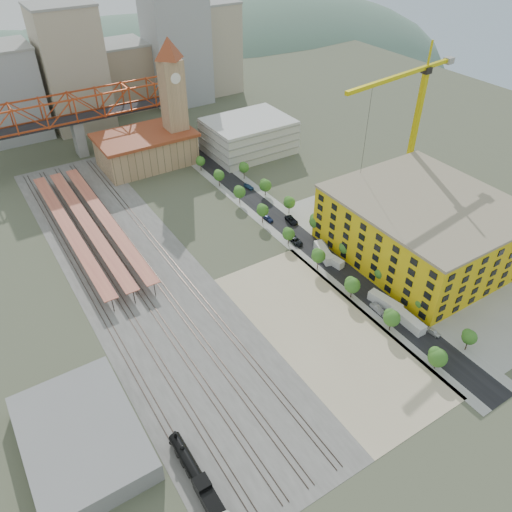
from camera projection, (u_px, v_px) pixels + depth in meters
ground at (269, 263)px, 151.18m from camera, size 400.00×400.00×0.00m
ballast_strip at (136, 273)px, 147.52m from camera, size 36.00×165.00×0.06m
dirt_lot at (324, 332)px, 128.24m from camera, size 28.00×67.00×0.06m
street_asphalt at (284, 225)px, 168.12m from camera, size 12.00×170.00×0.06m
sidewalk_west at (271, 230)px, 165.77m from camera, size 3.00×170.00×0.04m
sidewalk_east at (297, 220)px, 170.48m from camera, size 3.00×170.00×0.04m
construction_pad at (423, 249)px, 156.98m from camera, size 50.00×90.00×0.06m
rail_tracks at (130, 274)px, 146.68m from camera, size 26.56×160.00×0.18m
platform_canopies at (88, 223)px, 161.51m from camera, size 16.00×80.00×4.12m
station_hall at (146, 149)px, 200.24m from camera, size 38.00×24.00×13.10m
clock_tower at (172, 90)px, 191.19m from camera, size 12.00×12.00×52.00m
parking_garage at (249, 136)px, 209.53m from camera, size 34.00×26.00×14.00m
truss_bridge at (73, 111)px, 199.81m from camera, size 94.00×9.60×25.60m
construction_building at (423, 227)px, 150.04m from camera, size 44.60×50.60×18.80m
warehouse at (81, 437)px, 101.19m from camera, size 22.00×32.00×5.00m
street_trees at (302, 239)px, 161.41m from camera, size 15.40×124.40×8.00m
skyline at (117, 65)px, 236.48m from camera, size 133.00×46.00×60.00m
distant_hills at (133, 153)px, 393.59m from camera, size 647.00×264.00×227.00m
locomotive at (195, 474)px, 95.50m from camera, size 2.79×21.53×5.38m
tower_crane at (413, 110)px, 160.73m from camera, size 50.81×8.72×54.50m
site_trailer_a at (408, 320)px, 129.59m from camera, size 2.78×10.24×2.79m
site_trailer_b at (385, 302)px, 135.28m from camera, size 4.27×10.17×2.70m
site_trailer_c at (331, 259)px, 150.84m from camera, size 3.65×9.14×2.43m
site_trailer_d at (324, 253)px, 153.14m from camera, size 5.33×10.49×2.78m
car_0 at (389, 318)px, 131.32m from camera, size 2.13×4.02×1.30m
car_1 at (377, 308)px, 134.15m from camera, size 1.78×4.68×1.52m
car_2 at (296, 241)px, 159.19m from camera, size 3.12×5.93×1.59m
car_3 at (268, 219)px, 170.03m from camera, size 1.83×4.48×1.30m
car_4 at (433, 332)px, 127.29m from camera, size 2.12×4.21×1.38m
car_5 at (322, 244)px, 157.82m from camera, size 1.83×4.93×1.61m
car_6 at (291, 220)px, 168.97m from camera, size 3.22×5.97×1.59m
car_7 at (249, 187)px, 187.56m from camera, size 2.59×4.80×1.32m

